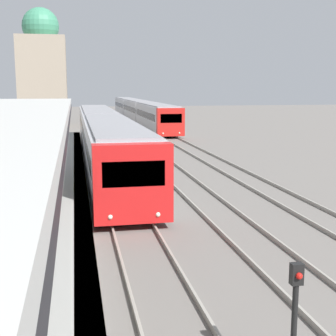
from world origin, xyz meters
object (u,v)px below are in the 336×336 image
at_px(train_near, 103,134).
at_px(person_on_platform, 42,193).
at_px(train_far, 138,110).
at_px(signal_post_near, 295,308).

bearing_deg(train_near, person_on_platform, -98.48).
xyz_separation_m(train_far, signal_post_near, (-5.35, -58.93, -0.45)).
relative_size(train_near, train_far, 0.72).
bearing_deg(train_near, train_far, 78.43).
bearing_deg(person_on_platform, train_near, 81.52).
distance_m(person_on_platform, train_near, 18.96).
xyz_separation_m(person_on_platform, signal_post_near, (4.40, -6.19, -0.73)).
height_order(person_on_platform, signal_post_near, person_on_platform).
relative_size(train_far, signal_post_near, 23.00).
distance_m(train_near, train_far, 34.69).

